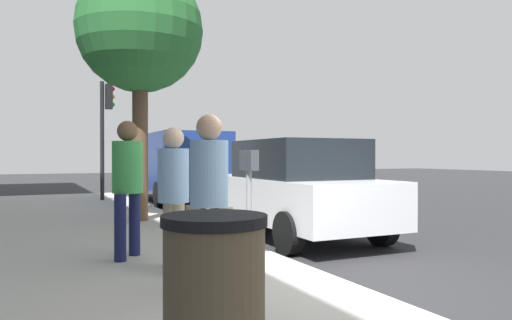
{
  "coord_description": "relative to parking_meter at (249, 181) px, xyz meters",
  "views": [
    {
      "loc": [
        -4.16,
        3.13,
        1.48
      ],
      "look_at": [
        1.32,
        0.48,
        1.43
      ],
      "focal_mm": 33.93,
      "sensor_mm": 36.0,
      "label": 1
    }
  ],
  "objects": [
    {
      "name": "street_tree",
      "position": [
        4.49,
        0.4,
        2.9
      ],
      "size": [
        2.6,
        2.6,
        5.26
      ],
      "color": "brown",
      "rests_on": "sidewalk_slab"
    },
    {
      "name": "parking_officer",
      "position": [
        0.82,
        1.37,
        0.05
      ],
      "size": [
        0.46,
        0.39,
        1.79
      ],
      "rotation": [
        0.0,
        0.0,
        -2.24
      ],
      "color": "#191E4C",
      "rests_on": "sidewalk_slab"
    },
    {
      "name": "trash_bin",
      "position": [
        -3.09,
        1.65,
        -0.51
      ],
      "size": [
        0.59,
        0.59,
        1.01
      ],
      "color": "brown",
      "rests_on": "sidewalk_slab"
    },
    {
      "name": "pedestrian_bystander",
      "position": [
        -1.04,
        0.92,
        0.01
      ],
      "size": [
        0.45,
        0.38,
        1.75
      ],
      "rotation": [
        0.0,
        0.0,
        -0.91
      ],
      "color": "tan",
      "rests_on": "sidewalk_slab"
    },
    {
      "name": "ground_plane",
      "position": [
        -1.41,
        -0.53,
        -1.17
      ],
      "size": [
        80.0,
        80.0,
        0.0
      ],
      "primitive_type": "plane",
      "color": "#2B2B2D",
      "rests_on": "ground"
    },
    {
      "name": "traffic_signal",
      "position": [
        9.65,
        0.31,
        1.41
      ],
      "size": [
        0.24,
        0.44,
        3.6
      ],
      "color": "black",
      "rests_on": "sidewalk_slab"
    },
    {
      "name": "parking_meter",
      "position": [
        0.0,
        0.0,
        0.0
      ],
      "size": [
        0.36,
        0.12,
        1.41
      ],
      "color": "gray",
      "rests_on": "sidewalk_slab"
    },
    {
      "name": "pedestrian_at_meter",
      "position": [
        -0.08,
        1.01,
        -0.05
      ],
      "size": [
        0.51,
        0.36,
        1.67
      ],
      "rotation": [
        0.0,
        0.0,
        -1.56
      ],
      "color": "tan",
      "rests_on": "sidewalk_slab"
    },
    {
      "name": "parked_van_far",
      "position": [
        9.51,
        -1.88,
        0.09
      ],
      "size": [
        5.26,
        2.25,
        2.18
      ],
      "color": "navy",
      "rests_on": "ground_plane"
    },
    {
      "name": "parked_sedan_near",
      "position": [
        2.06,
        -1.88,
        -0.27
      ],
      "size": [
        4.43,
        2.02,
        1.77
      ],
      "color": "silver",
      "rests_on": "ground_plane"
    }
  ]
}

